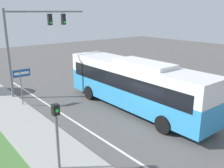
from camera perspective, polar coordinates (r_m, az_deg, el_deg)
The scene contains 8 objects.
ground_plane at distance 15.63m, azimuth 9.20°, elevation -8.80°, with size 80.00×80.00×0.00m, color #565451.
sidewalk at distance 12.21m, azimuth -11.56°, elevation -16.28°, with size 2.80×80.00×0.12m.
lane_divider_near at distance 13.42m, azimuth -1.44°, elevation -13.01°, with size 0.14×30.00×0.01m.
lane_divider_far at distance 18.29m, azimuth 16.82°, elevation -5.50°, with size 0.14×30.00×0.01m.
bus at distance 16.94m, azimuth 5.01°, elevation 0.34°, with size 2.65×11.79×3.52m.
signal_gantry at distance 20.92m, azimuth -17.70°, elevation 10.87°, with size 6.77×0.41×6.81m.
pedestrian_signal at distance 10.50m, azimuth -12.53°, elevation -9.51°, with size 0.28×0.34×3.03m.
street_sign at distance 18.67m, azimuth -19.99°, elevation 0.89°, with size 1.23×0.08×2.72m.
Camera 1 is at (-10.71, -9.30, 6.56)m, focal length 40.00 mm.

